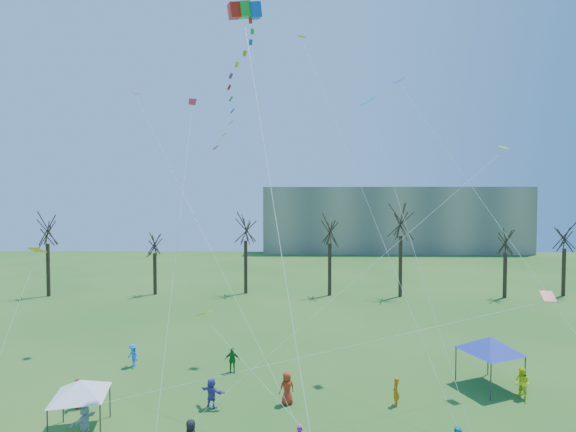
{
  "coord_description": "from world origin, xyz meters",
  "views": [
    {
      "loc": [
        -0.56,
        -13.55,
        11.65
      ],
      "look_at": [
        -0.96,
        5.0,
        11.0
      ],
      "focal_mm": 25.0,
      "sensor_mm": 36.0,
      "label": 1
    }
  ],
  "objects_px": {
    "big_box_kite": "(241,85)",
    "canopy_tent_white": "(80,388)",
    "distant_building": "(392,219)",
    "canopy_tent_blue": "(490,344)"
  },
  "relations": [
    {
      "from": "big_box_kite",
      "to": "canopy_tent_white",
      "type": "height_order",
      "value": "big_box_kite"
    },
    {
      "from": "big_box_kite",
      "to": "canopy_tent_white",
      "type": "xyz_separation_m",
      "value": [
        -7.91,
        -2.04,
        -15.69
      ]
    },
    {
      "from": "distant_building",
      "to": "canopy_tent_blue",
      "type": "height_order",
      "value": "distant_building"
    },
    {
      "from": "big_box_kite",
      "to": "canopy_tent_blue",
      "type": "height_order",
      "value": "big_box_kite"
    },
    {
      "from": "canopy_tent_white",
      "to": "canopy_tent_blue",
      "type": "relative_size",
      "value": 0.87
    },
    {
      "from": "distant_building",
      "to": "big_box_kite",
      "type": "relative_size",
      "value": 2.46
    },
    {
      "from": "distant_building",
      "to": "canopy_tent_blue",
      "type": "bearing_deg",
      "value": -98.4
    },
    {
      "from": "canopy_tent_white",
      "to": "canopy_tent_blue",
      "type": "distance_m",
      "value": 23.74
    },
    {
      "from": "canopy_tent_white",
      "to": "canopy_tent_blue",
      "type": "height_order",
      "value": "canopy_tent_blue"
    },
    {
      "from": "distant_building",
      "to": "canopy_tent_blue",
      "type": "distance_m",
      "value": 71.32
    }
  ]
}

